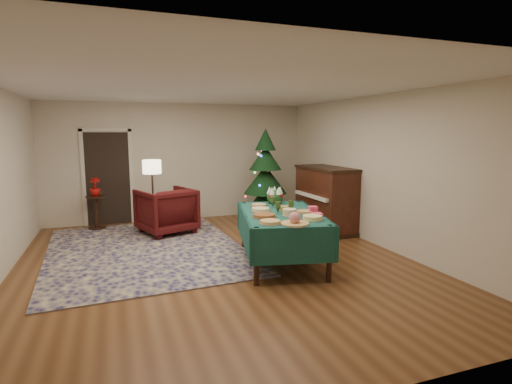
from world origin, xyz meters
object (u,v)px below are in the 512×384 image
object	(u,v)px
armchair	(166,209)
floor_lamp	(152,171)
buffet_table	(281,222)
christmas_tree	(265,182)
piano	(326,200)
potted_plant	(95,191)
side_table	(97,213)
gift_box	(313,210)

from	to	relation	value
armchair	floor_lamp	bearing A→B (deg)	-25.78
buffet_table	christmas_tree	bearing A→B (deg)	74.10
piano	armchair	bearing A→B (deg)	164.41
potted_plant	piano	xyz separation A→B (m)	(4.51, -1.74, -0.17)
piano	side_table	bearing A→B (deg)	158.94
buffet_table	piano	xyz separation A→B (m)	(1.70, 1.59, 0.01)
potted_plant	christmas_tree	distance (m)	3.63
gift_box	floor_lamp	world-z (taller)	floor_lamp
armchair	christmas_tree	distance (m)	2.26
gift_box	christmas_tree	xyz separation A→B (m)	(0.30, 2.83, 0.10)
gift_box	piano	size ratio (longest dim) A/B	0.08
buffet_table	piano	bearing A→B (deg)	43.16
armchair	side_table	world-z (taller)	armchair
side_table	potted_plant	xyz separation A→B (m)	(-0.00, 0.00, 0.48)
floor_lamp	christmas_tree	distance (m)	2.48
gift_box	side_table	size ratio (longest dim) A/B	0.18
christmas_tree	potted_plant	bearing A→B (deg)	168.62
floor_lamp	christmas_tree	world-z (taller)	christmas_tree
potted_plant	piano	size ratio (longest dim) A/B	0.25
piano	christmas_tree	bearing A→B (deg)	133.02
floor_lamp	potted_plant	distance (m)	1.45
armchair	floor_lamp	xyz separation A→B (m)	(-0.25, 0.02, 0.76)
buffet_table	potted_plant	xyz separation A→B (m)	(-2.82, 3.33, 0.18)
floor_lamp	piano	size ratio (longest dim) A/B	0.96
armchair	piano	distance (m)	3.29
buffet_table	potted_plant	bearing A→B (deg)	130.22
armchair	potted_plant	distance (m)	1.63
christmas_tree	side_table	bearing A→B (deg)	168.62
side_table	potted_plant	distance (m)	0.48
armchair	piano	size ratio (longest dim) A/B	0.65
gift_box	piano	distance (m)	2.21
gift_box	side_table	world-z (taller)	gift_box
side_table	piano	bearing A→B (deg)	-21.06
floor_lamp	buffet_table	bearing A→B (deg)	-55.55
armchair	christmas_tree	xyz separation A→B (m)	(2.21, 0.14, 0.45)
buffet_table	gift_box	xyz separation A→B (m)	(0.44, -0.22, 0.21)
gift_box	christmas_tree	distance (m)	2.85
floor_lamp	gift_box	bearing A→B (deg)	-51.54
buffet_table	side_table	bearing A→B (deg)	130.22
side_table	christmas_tree	world-z (taller)	christmas_tree
potted_plant	piano	bearing A→B (deg)	-21.06
christmas_tree	buffet_table	bearing A→B (deg)	-105.90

